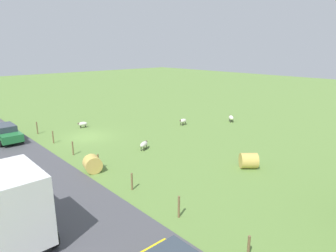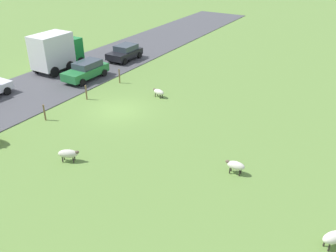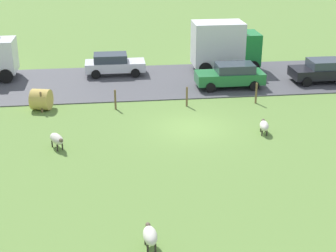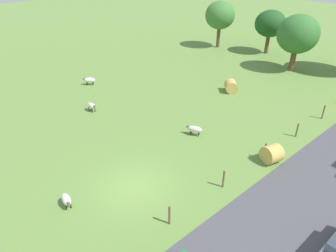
{
  "view_description": "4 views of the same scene",
  "coord_description": "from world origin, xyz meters",
  "px_view_note": "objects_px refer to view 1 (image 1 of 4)",
  "views": [
    {
      "loc": [
        13.31,
        26.75,
        8.79
      ],
      "look_at": [
        -5.56,
        5.94,
        1.33
      ],
      "focal_mm": 31.44,
      "sensor_mm": 36.0,
      "label": 1
    },
    {
      "loc": [
        -15.63,
        18.88,
        11.5
      ],
      "look_at": [
        -5.63,
        2.18,
        1.2
      ],
      "focal_mm": 38.15,
      "sensor_mm": 36.0,
      "label": 2
    },
    {
      "loc": [
        -24.99,
        4.31,
        10.5
      ],
      "look_at": [
        -1.53,
        1.41,
        0.82
      ],
      "focal_mm": 54.24,
      "sensor_mm": 36.0,
      "label": 3
    },
    {
      "loc": [
        11.95,
        -7.99,
        12.39
      ],
      "look_at": [
        -2.92,
        5.25,
        0.94
      ],
      "focal_mm": 33.19,
      "sensor_mm": 36.0,
      "label": 4
    }
  ],
  "objects_px": {
    "sheep_0": "(83,124)",
    "sheep_2": "(183,121)",
    "hay_bale_1": "(93,164)",
    "sheep_1": "(231,118)",
    "truck_0": "(10,204)",
    "hay_bale_0": "(249,161)",
    "sheep_3": "(144,144)",
    "car_5": "(6,133)"
  },
  "relations": [
    {
      "from": "sheep_3",
      "to": "truck_0",
      "type": "height_order",
      "value": "truck_0"
    },
    {
      "from": "sheep_2",
      "to": "sheep_0",
      "type": "bearing_deg",
      "value": -36.42
    },
    {
      "from": "sheep_2",
      "to": "hay_bale_1",
      "type": "distance_m",
      "value": 15.34
    },
    {
      "from": "hay_bale_0",
      "to": "truck_0",
      "type": "height_order",
      "value": "truck_0"
    },
    {
      "from": "sheep_0",
      "to": "hay_bale_0",
      "type": "height_order",
      "value": "hay_bale_0"
    },
    {
      "from": "sheep_3",
      "to": "hay_bale_1",
      "type": "height_order",
      "value": "hay_bale_1"
    },
    {
      "from": "hay_bale_1",
      "to": "sheep_3",
      "type": "bearing_deg",
      "value": -166.89
    },
    {
      "from": "truck_0",
      "to": "car_5",
      "type": "height_order",
      "value": "truck_0"
    },
    {
      "from": "sheep_2",
      "to": "truck_0",
      "type": "relative_size",
      "value": 0.23
    },
    {
      "from": "sheep_3",
      "to": "hay_bale_1",
      "type": "relative_size",
      "value": 1.01
    },
    {
      "from": "sheep_1",
      "to": "car_5",
      "type": "relative_size",
      "value": 0.27
    },
    {
      "from": "hay_bale_1",
      "to": "car_5",
      "type": "bearing_deg",
      "value": -77.65
    },
    {
      "from": "sheep_1",
      "to": "sheep_3",
      "type": "relative_size",
      "value": 0.97
    },
    {
      "from": "sheep_1",
      "to": "hay_bale_0",
      "type": "relative_size",
      "value": 0.97
    },
    {
      "from": "sheep_3",
      "to": "sheep_1",
      "type": "bearing_deg",
      "value": -176.22
    },
    {
      "from": "sheep_0",
      "to": "hay_bale_1",
      "type": "bearing_deg",
      "value": 66.61
    },
    {
      "from": "car_5",
      "to": "sheep_3",
      "type": "bearing_deg",
      "value": 128.0
    },
    {
      "from": "hay_bale_1",
      "to": "truck_0",
      "type": "relative_size",
      "value": 0.26
    },
    {
      "from": "hay_bale_0",
      "to": "car_5",
      "type": "distance_m",
      "value": 22.59
    },
    {
      "from": "hay_bale_1",
      "to": "sheep_2",
      "type": "bearing_deg",
      "value": -160.44
    },
    {
      "from": "sheep_0",
      "to": "hay_bale_0",
      "type": "distance_m",
      "value": 19.6
    },
    {
      "from": "sheep_0",
      "to": "truck_0",
      "type": "bearing_deg",
      "value": 55.0
    },
    {
      "from": "sheep_0",
      "to": "sheep_1",
      "type": "height_order",
      "value": "sheep_1"
    },
    {
      "from": "sheep_2",
      "to": "hay_bale_1",
      "type": "xyz_separation_m",
      "value": [
        14.46,
        5.14,
        0.1
      ]
    },
    {
      "from": "truck_0",
      "to": "hay_bale_0",
      "type": "bearing_deg",
      "value": 171.42
    },
    {
      "from": "hay_bale_0",
      "to": "hay_bale_1",
      "type": "relative_size",
      "value": 1.01
    },
    {
      "from": "truck_0",
      "to": "sheep_3",
      "type": "bearing_deg",
      "value": -153.36
    },
    {
      "from": "sheep_0",
      "to": "truck_0",
      "type": "distance_m",
      "value": 20.61
    },
    {
      "from": "hay_bale_1",
      "to": "car_5",
      "type": "distance_m",
      "value": 12.36
    },
    {
      "from": "hay_bale_0",
      "to": "sheep_0",
      "type": "bearing_deg",
      "value": -78.52
    },
    {
      "from": "truck_0",
      "to": "sheep_1",
      "type": "bearing_deg",
      "value": -164.96
    },
    {
      "from": "sheep_3",
      "to": "hay_bale_0",
      "type": "bearing_deg",
      "value": 111.28
    },
    {
      "from": "hay_bale_1",
      "to": "sheep_1",
      "type": "bearing_deg",
      "value": -173.49
    },
    {
      "from": "sheep_1",
      "to": "truck_0",
      "type": "distance_m",
      "value": 27.52
    },
    {
      "from": "sheep_0",
      "to": "hay_bale_1",
      "type": "xyz_separation_m",
      "value": [
        5.18,
        11.98,
        0.17
      ]
    },
    {
      "from": "sheep_0",
      "to": "sheep_2",
      "type": "xyz_separation_m",
      "value": [
        -9.28,
        6.84,
        0.07
      ]
    },
    {
      "from": "sheep_2",
      "to": "hay_bale_1",
      "type": "relative_size",
      "value": 0.9
    },
    {
      "from": "sheep_2",
      "to": "hay_bale_1",
      "type": "bearing_deg",
      "value": 19.56
    },
    {
      "from": "sheep_0",
      "to": "car_5",
      "type": "relative_size",
      "value": 0.26
    },
    {
      "from": "sheep_3",
      "to": "truck_0",
      "type": "relative_size",
      "value": 0.26
    },
    {
      "from": "sheep_1",
      "to": "truck_0",
      "type": "bearing_deg",
      "value": 15.04
    },
    {
      "from": "sheep_3",
      "to": "car_5",
      "type": "bearing_deg",
      "value": -52.0
    }
  ]
}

